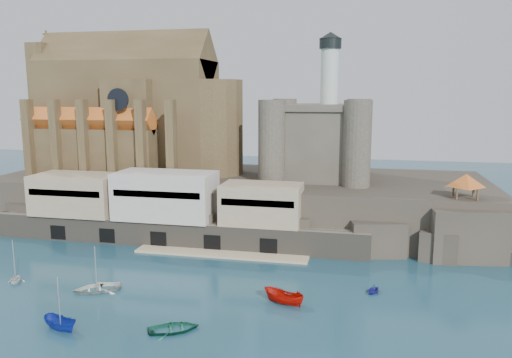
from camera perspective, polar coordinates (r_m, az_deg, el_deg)
The scene contains 13 objects.
ground at distance 71.07m, azimuth -9.75°, elevation -12.92°, with size 300.00×300.00×0.00m, color #183E4F.
promontory at distance 105.55m, azimuth -1.99°, elevation -2.41°, with size 100.00×36.00×10.00m.
quay at distance 93.28m, azimuth -10.43°, elevation -3.50°, with size 70.00×12.00×13.05m.
church at distance 113.79m, azimuth -13.59°, elevation 6.95°, with size 47.00×25.93×30.51m.
castle_keep at distance 102.52m, azimuth 7.09°, elevation 4.73°, with size 21.20×21.20×29.30m.
rock_outcrop at distance 91.18m, azimuth 22.53°, elevation -5.74°, with size 14.50×10.50×8.70m.
pavilion at distance 89.50m, azimuth 22.87°, elevation -0.33°, with size 6.40×6.40×5.40m.
boat_2 at distance 65.12m, azimuth -21.40°, elevation -15.69°, with size 1.90×1.95×5.05m, color #11279C.
boat_3 at distance 61.39m, azimuth -9.35°, elevation -16.73°, with size 4.24×1.23×5.94m, color #1A6449.
boat_4 at distance 82.23m, azimuth -25.75°, elevation -10.58°, with size 2.82×1.72×3.26m, color silver.
boat_5 at distance 67.57m, azimuth 3.15°, elevation -14.03°, with size 2.13×2.19×5.67m, color #B30E04.
boat_6 at distance 74.92m, azimuth -17.72°, elevation -12.04°, with size 4.64×1.35×6.50m, color silver.
boat_7 at distance 72.68m, azimuth 13.25°, elevation -12.52°, with size 2.44×1.49×2.83m, color navy.
Camera 1 is at (25.01, -60.65, 27.34)m, focal length 35.00 mm.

